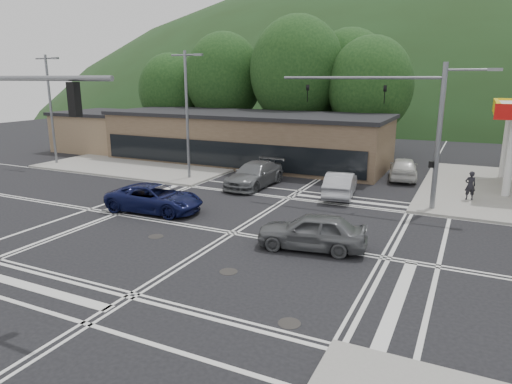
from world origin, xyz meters
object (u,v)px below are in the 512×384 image
at_px(car_queue_a, 340,184).
at_px(pedestrian, 470,185).
at_px(car_grey_center, 312,231).
at_px(car_queue_b, 403,168).
at_px(car_northbound, 255,175).
at_px(car_blue_west, 155,198).

distance_m(car_queue_a, pedestrian, 7.56).
height_order(car_grey_center, car_queue_a, car_grey_center).
bearing_deg(car_queue_b, car_northbound, 28.95).
bearing_deg(car_queue_b, car_grey_center, 76.38).
height_order(car_queue_a, pedestrian, pedestrian).
distance_m(car_grey_center, car_queue_a, 9.40).
bearing_deg(car_grey_center, pedestrian, 142.92).
bearing_deg(car_grey_center, car_queue_b, 165.48).
height_order(car_queue_b, car_northbound, car_northbound).
height_order(car_blue_west, car_queue_b, car_queue_b).
relative_size(car_grey_center, car_queue_b, 0.98).
height_order(car_queue_b, pedestrian, pedestrian).
distance_m(car_blue_west, car_grey_center, 9.82).
distance_m(car_grey_center, car_queue_b, 16.20).
bearing_deg(car_queue_a, car_grey_center, 89.57).
relative_size(car_queue_a, car_northbound, 0.84).
xyz_separation_m(car_blue_west, pedestrian, (15.62, 9.69, 0.26)).
xyz_separation_m(car_queue_a, pedestrian, (7.28, 2.04, 0.23)).
bearing_deg(car_queue_b, pedestrian, 124.68).
relative_size(car_blue_west, car_northbound, 0.96).
distance_m(car_northbound, pedestrian, 13.41).
bearing_deg(car_queue_a, car_queue_b, -120.67).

